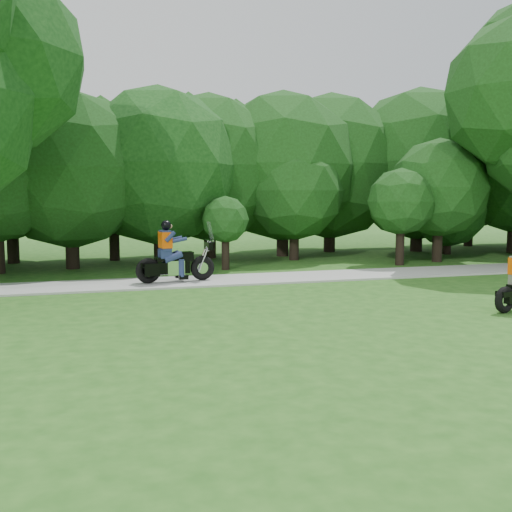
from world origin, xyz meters
TOP-DOWN VIEW (x-y plane):
  - ground at (0.00, 0.00)m, footprint 100.00×100.00m
  - walkway at (0.00, 8.00)m, footprint 60.00×2.20m
  - tree_line at (1.02, 14.51)m, footprint 39.90×11.96m
  - touring_motorcycle at (-3.97, 7.88)m, footprint 2.46×0.92m

SIDE VIEW (x-z plane):
  - ground at x=0.00m, z-range 0.00..0.00m
  - walkway at x=0.00m, z-range 0.00..0.06m
  - touring_motorcycle at x=-3.97m, z-range -0.20..1.68m
  - tree_line at x=1.02m, z-range -0.18..7.58m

